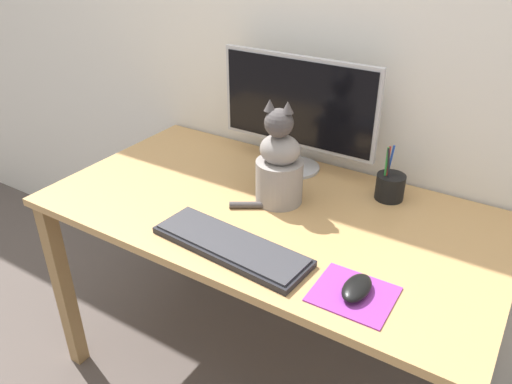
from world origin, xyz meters
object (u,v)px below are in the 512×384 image
object	(u,v)px
cat	(278,165)
pen_cup	(390,186)
monitor	(298,109)
computer_mouse_right	(357,288)
keyboard	(231,245)

from	to	relation	value
cat	pen_cup	world-z (taller)	cat
monitor	computer_mouse_right	size ratio (longest dim) A/B	5.00
computer_mouse_right	pen_cup	bearing A→B (deg)	100.45
monitor	keyboard	distance (m)	0.56
monitor	computer_mouse_right	distance (m)	0.70
keyboard	computer_mouse_right	xyz separation A→B (m)	(0.35, 0.01, 0.01)
pen_cup	monitor	bearing A→B (deg)	175.81
keyboard	pen_cup	distance (m)	0.56
keyboard	pen_cup	size ratio (longest dim) A/B	2.66
computer_mouse_right	pen_cup	size ratio (longest dim) A/B	0.65
monitor	cat	size ratio (longest dim) A/B	1.69
monitor	computer_mouse_right	bearing A→B (deg)	-49.23
monitor	pen_cup	xyz separation A→B (m)	(0.35, -0.03, -0.18)
keyboard	computer_mouse_right	bearing A→B (deg)	5.84
monitor	pen_cup	bearing A→B (deg)	-4.19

